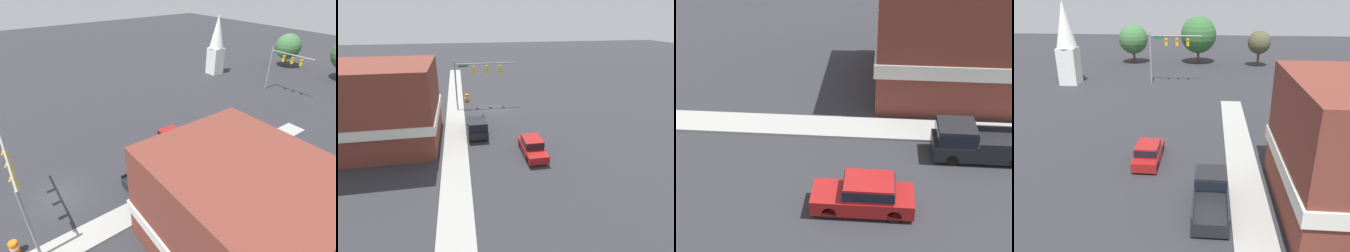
{
  "view_description": "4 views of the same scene",
  "coord_description": "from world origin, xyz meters",
  "views": [
    {
      "loc": [
        20.43,
        -2.28,
        17.91
      ],
      "look_at": [
        -0.6,
        12.94,
        2.99
      ],
      "focal_mm": 28.0,
      "sensor_mm": 36.0,
      "label": 1
    },
    {
      "loc": [
        4.84,
        35.74,
        12.48
      ],
      "look_at": [
        0.74,
        12.96,
        2.69
      ],
      "focal_mm": 28.0,
      "sensor_mm": 36.0,
      "label": 2
    },
    {
      "loc": [
        -18.61,
        13.6,
        14.06
      ],
      "look_at": [
        1.21,
        15.25,
        2.72
      ],
      "focal_mm": 50.0,
      "sensor_mm": 36.0,
      "label": 3
    },
    {
      "loc": [
        2.9,
        -8.81,
        12.44
      ],
      "look_at": [
        0.77,
        16.97,
        1.95
      ],
      "focal_mm": 35.0,
      "sensor_mm": 36.0,
      "label": 4
    }
  ],
  "objects": [
    {
      "name": "corner_brick_building",
      "position": [
        13.2,
        8.73,
        4.02
      ],
      "size": [
        11.89,
        10.5,
        8.25
      ],
      "color": "brown",
      "rests_on": "ground"
    },
    {
      "name": "car_lead",
      "position": [
        -1.65,
        14.05,
        0.84
      ],
      "size": [
        1.89,
        4.67,
        1.63
      ],
      "color": "black",
      "rests_on": "ground"
    },
    {
      "name": "pickup_truck_parked",
      "position": [
        3.24,
        8.53,
        0.95
      ],
      "size": [
        2.12,
        5.25,
        1.94
      ],
      "color": "black",
      "rests_on": "ground"
    }
  ]
}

